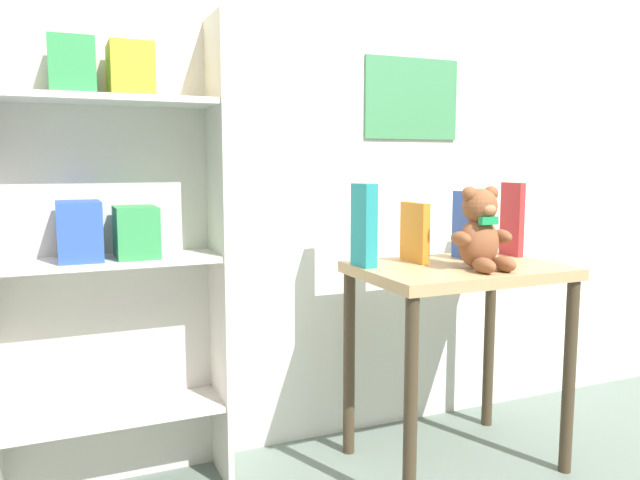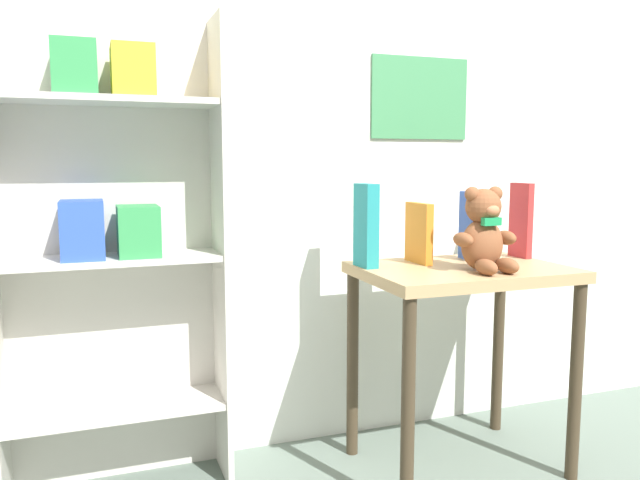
# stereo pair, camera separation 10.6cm
# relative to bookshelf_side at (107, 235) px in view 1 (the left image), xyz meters

# --- Properties ---
(wall_back) EXTENTS (4.80, 0.07, 2.50)m
(wall_back) POSITION_rel_bookshelf_side_xyz_m (0.90, 0.13, 0.46)
(wall_back) COLOR silver
(wall_back) RESTS_ON ground_plane
(bookshelf_side) EXTENTS (0.66, 0.23, 1.43)m
(bookshelf_side) POSITION_rel_bookshelf_side_xyz_m (0.00, 0.00, 0.00)
(bookshelf_side) COLOR beige
(bookshelf_side) RESTS_ON ground_plane
(display_table) EXTENTS (0.65, 0.46, 0.67)m
(display_table) POSITION_rel_bookshelf_side_xyz_m (1.06, -0.26, -0.23)
(display_table) COLOR tan
(display_table) RESTS_ON ground_plane
(teddy_bear) EXTENTS (0.20, 0.18, 0.26)m
(teddy_bear) POSITION_rel_bookshelf_side_xyz_m (1.07, -0.35, -0.00)
(teddy_bear) COLOR brown
(teddy_bear) RESTS_ON display_table
(book_standing_teal) EXTENTS (0.05, 0.10, 0.26)m
(book_standing_teal) POSITION_rel_bookshelf_side_xyz_m (0.76, -0.16, 0.01)
(book_standing_teal) COLOR teal
(book_standing_teal) RESTS_ON display_table
(book_standing_orange) EXTENTS (0.03, 0.14, 0.20)m
(book_standing_orange) POSITION_rel_bookshelf_side_xyz_m (0.96, -0.14, -0.02)
(book_standing_orange) COLOR orange
(book_standing_orange) RESTS_ON display_table
(book_standing_blue) EXTENTS (0.03, 0.12, 0.23)m
(book_standing_blue) POSITION_rel_bookshelf_side_xyz_m (1.16, -0.15, -0.00)
(book_standing_blue) COLOR #2D51B7
(book_standing_blue) RESTS_ON display_table
(book_standing_red) EXTENTS (0.02, 0.10, 0.26)m
(book_standing_red) POSITION_rel_bookshelf_side_xyz_m (1.35, -0.16, 0.01)
(book_standing_red) COLOR red
(book_standing_red) RESTS_ON display_table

